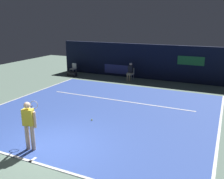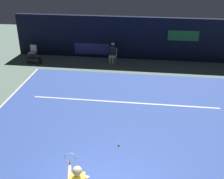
% 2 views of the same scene
% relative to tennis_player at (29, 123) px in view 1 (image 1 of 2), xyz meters
% --- Properties ---
extents(ground_plane, '(30.58, 30.58, 0.00)m').
position_rel_tennis_player_xyz_m(ground_plane, '(0.53, 4.43, -0.99)').
color(ground_plane, slate).
extents(court_surface, '(10.68, 10.20, 0.01)m').
position_rel_tennis_player_xyz_m(court_surface, '(0.53, 4.43, -0.98)').
color(court_surface, '#3856B2').
rests_on(court_surface, ground).
extents(line_baseline, '(10.68, 0.10, 0.01)m').
position_rel_tennis_player_xyz_m(line_baseline, '(0.53, -0.62, -0.97)').
color(line_baseline, white).
rests_on(line_baseline, court_surface).
extents(line_sideline_left, '(0.10, 10.20, 0.01)m').
position_rel_tennis_player_xyz_m(line_sideline_left, '(5.82, 4.43, -0.97)').
color(line_sideline_left, white).
rests_on(line_sideline_left, court_surface).
extents(line_sideline_right, '(0.10, 10.20, 0.01)m').
position_rel_tennis_player_xyz_m(line_sideline_right, '(-4.77, 4.43, -0.97)').
color(line_sideline_right, white).
rests_on(line_sideline_right, court_surface).
extents(line_service, '(8.33, 0.10, 0.01)m').
position_rel_tennis_player_xyz_m(line_service, '(0.53, 6.21, -0.97)').
color(line_service, white).
rests_on(line_service, court_surface).
extents(line_centre_mark, '(0.10, 0.30, 0.01)m').
position_rel_tennis_player_xyz_m(line_centre_mark, '(0.53, -0.52, -0.97)').
color(line_centre_mark, white).
rests_on(line_centre_mark, court_surface).
extents(back_wall, '(14.80, 0.33, 2.60)m').
position_rel_tennis_player_xyz_m(back_wall, '(0.52, 12.10, 0.31)').
color(back_wall, black).
rests_on(back_wall, ground).
extents(tennis_player, '(0.79, 0.93, 1.73)m').
position_rel_tennis_player_xyz_m(tennis_player, '(0.00, 0.00, 0.00)').
color(tennis_player, beige).
rests_on(tennis_player, ground).
extents(line_judge_on_chair, '(0.49, 0.56, 1.32)m').
position_rel_tennis_player_xyz_m(line_judge_on_chair, '(-0.61, 11.04, -0.30)').
color(line_judge_on_chair, white).
rests_on(line_judge_on_chair, ground).
extents(courtside_chair_near, '(0.48, 0.45, 0.88)m').
position_rel_tennis_player_xyz_m(courtside_chair_near, '(-5.64, 11.14, -0.49)').
color(courtside_chair_near, white).
rests_on(courtside_chair_near, ground).
extents(tennis_ball, '(0.07, 0.07, 0.07)m').
position_rel_tennis_player_xyz_m(tennis_ball, '(0.63, 3.09, -0.94)').
color(tennis_ball, '#CCE033').
rests_on(tennis_ball, court_surface).
extents(equipment_bag, '(0.88, 0.46, 0.32)m').
position_rel_tennis_player_xyz_m(equipment_bag, '(-5.33, 10.44, -0.83)').
color(equipment_bag, black).
rests_on(equipment_bag, ground).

